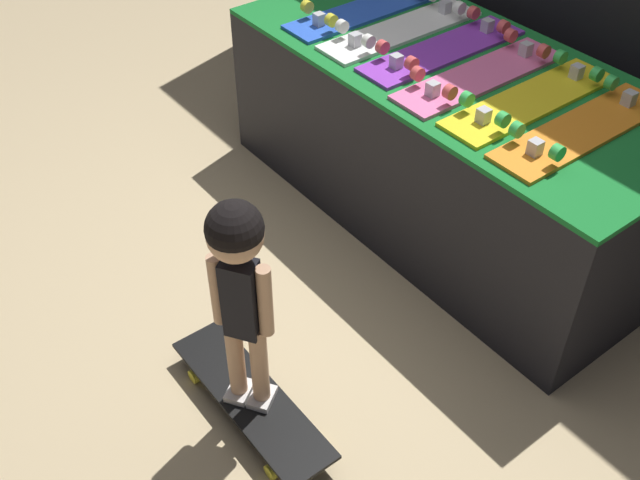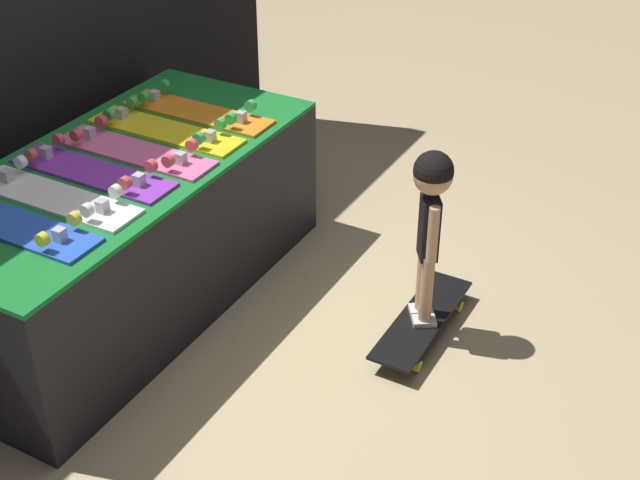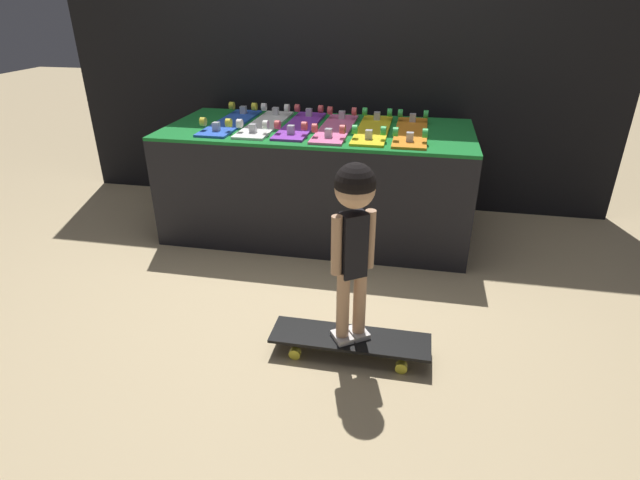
{
  "view_description": "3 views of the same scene",
  "coord_description": "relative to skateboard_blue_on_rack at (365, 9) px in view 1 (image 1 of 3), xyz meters",
  "views": [
    {
      "loc": [
        1.75,
        -1.42,
        2.11
      ],
      "look_at": [
        0.18,
        -0.22,
        0.37
      ],
      "focal_mm": 42.0,
      "sensor_mm": 36.0,
      "label": 1
    },
    {
      "loc": [
        -2.52,
        -1.79,
        2.48
      ],
      "look_at": [
        0.25,
        -0.26,
        0.45
      ],
      "focal_mm": 50.0,
      "sensor_mm": 36.0,
      "label": 2
    },
    {
      "loc": [
        0.63,
        -2.49,
        1.47
      ],
      "look_at": [
        0.19,
        -0.27,
        0.36
      ],
      "focal_mm": 28.0,
      "sensor_mm": 36.0,
      "label": 3
    }
  ],
  "objects": [
    {
      "name": "skateboard_yellow_on_rack",
      "position": [
        0.94,
        -0.01,
        0.0
      ],
      "size": [
        0.19,
        0.76,
        0.09
      ],
      "color": "yellow",
      "rests_on": "display_rack"
    },
    {
      "name": "skateboard_on_floor",
      "position": [
        0.99,
        -1.3,
        -0.65
      ],
      "size": [
        0.72,
        0.19,
        0.09
      ],
      "color": "black",
      "rests_on": "ground_plane"
    },
    {
      "name": "skateboard_orange_on_rack",
      "position": [
        1.17,
        -0.02,
        0.0
      ],
      "size": [
        0.19,
        0.76,
        0.09
      ],
      "color": "orange",
      "rests_on": "display_rack"
    },
    {
      "name": "child",
      "position": [
        0.99,
        -1.3,
        -0.07
      ],
      "size": [
        0.18,
        0.17,
        0.81
      ],
      "rotation": [
        0.0,
        0.0,
        0.59
      ],
      "color": "silver",
      "rests_on": "skateboard_on_floor"
    },
    {
      "name": "ground_plane",
      "position": [
        0.59,
        -0.62,
        -0.73
      ],
      "size": [
        16.0,
        16.0,
        0.0
      ],
      "primitive_type": "plane",
      "color": "tan"
    },
    {
      "name": "skateboard_white_on_rack",
      "position": [
        0.23,
        0.0,
        0.0
      ],
      "size": [
        0.19,
        0.76,
        0.09
      ],
      "color": "white",
      "rests_on": "display_rack"
    },
    {
      "name": "skateboard_pink_on_rack",
      "position": [
        0.7,
        -0.02,
        0.0
      ],
      "size": [
        0.19,
        0.76,
        0.09
      ],
      "color": "pink",
      "rests_on": "display_rack"
    },
    {
      "name": "skateboard_blue_on_rack",
      "position": [
        0.0,
        0.0,
        0.0
      ],
      "size": [
        0.19,
        0.76,
        0.09
      ],
      "color": "blue",
      "rests_on": "display_rack"
    },
    {
      "name": "skateboard_purple_on_rack",
      "position": [
        0.47,
        0.01,
        0.0
      ],
      "size": [
        0.19,
        0.76,
        0.09
      ],
      "color": "purple",
      "rests_on": "display_rack"
    },
    {
      "name": "display_rack",
      "position": [
        0.59,
        -0.0,
        -0.37
      ],
      "size": [
        1.95,
        0.89,
        0.71
      ],
      "color": "black",
      "rests_on": "ground_plane"
    }
  ]
}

